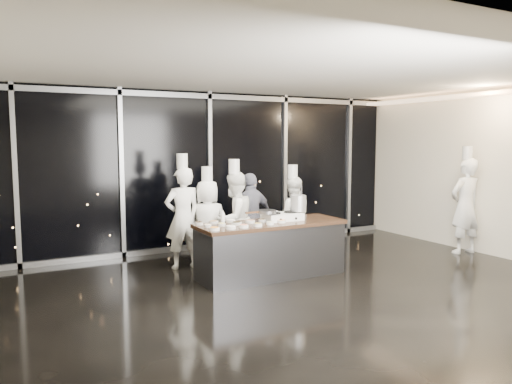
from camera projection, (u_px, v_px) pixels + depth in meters
ground at (301, 290)px, 7.41m from camera, size 9.00×9.00×0.00m
room_shell at (313, 139)px, 7.25m from camera, size 9.02×7.02×3.21m
window_wall at (209, 171)px, 10.24m from camera, size 8.90×0.11×3.20m
demo_counter at (271, 249)px, 8.14m from camera, size 2.46×0.86×0.90m
stove at (282, 216)px, 8.26m from camera, size 0.63×0.42×0.14m
frying_pan at (266, 212)px, 8.09m from camera, size 0.55×0.32×0.05m
stock_pot at (298, 203)px, 8.37m from camera, size 0.27×0.27×0.26m
prep_bowls at (237, 224)px, 7.77m from camera, size 1.37×0.70×0.05m
squeeze_bottle at (223, 218)px, 7.86m from camera, size 0.06×0.06×0.23m
chef_far_left at (183, 217)px, 8.62m from camera, size 0.66×0.45×2.00m
chef_left at (207, 223)px, 8.74m from camera, size 0.80×0.56×1.77m
chef_center at (234, 219)px, 8.78m from camera, size 0.98×0.88×1.89m
guest at (251, 216)px, 9.34m from camera, size 1.00×0.55×1.62m
chef_right at (292, 216)px, 9.55m from camera, size 0.92×0.84×1.76m
chef_side at (465, 205)px, 9.77m from camera, size 0.71×0.49×2.11m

